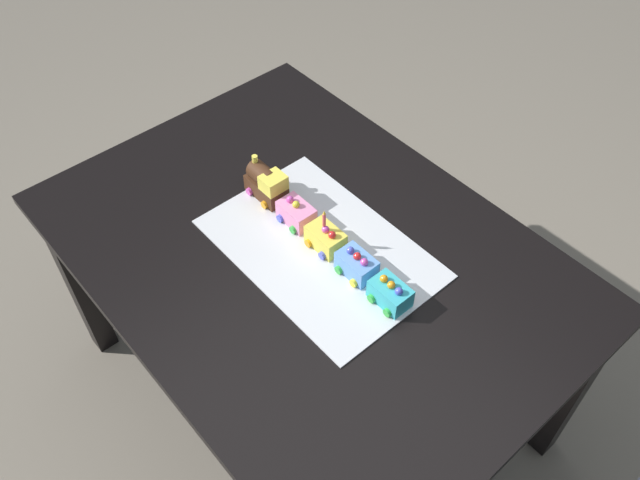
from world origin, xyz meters
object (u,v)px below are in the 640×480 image
(cake_car_gondola_bubblegum, at_px, (296,213))
(cake_car_flatbed_lemon, at_px, (326,238))
(dining_table, at_px, (308,275))
(cake_car_hopper_sky_blue, at_px, (357,265))
(cake_car_caboose_turquoise, at_px, (390,293))
(cake_locomotive, at_px, (266,183))
(birthday_candle, at_px, (324,218))

(cake_car_gondola_bubblegum, height_order, cake_car_flatbed_lemon, same)
(dining_table, xyz_separation_m, cake_car_hopper_sky_blue, (0.14, 0.04, 0.14))
(cake_car_hopper_sky_blue, bearing_deg, cake_car_caboose_turquoise, 0.00)
(cake_locomotive, distance_m, cake_car_flatbed_lemon, 0.25)
(dining_table, height_order, cake_locomotive, cake_locomotive)
(cake_car_flatbed_lemon, bearing_deg, cake_locomotive, -180.00)
(cake_locomotive, bearing_deg, cake_car_caboose_turquoise, 0.00)
(cake_car_caboose_turquoise, bearing_deg, cake_locomotive, -180.00)
(cake_locomotive, distance_m, cake_car_gondola_bubblegum, 0.13)
(dining_table, xyz_separation_m, cake_locomotive, (-0.23, 0.04, 0.16))
(cake_car_gondola_bubblegum, relative_size, birthday_candle, 1.82)
(cake_car_gondola_bubblegum, distance_m, cake_car_flatbed_lemon, 0.12)
(dining_table, distance_m, cake_car_gondola_bubblegum, 0.18)
(dining_table, relative_size, cake_car_flatbed_lemon, 14.00)
(dining_table, height_order, cake_car_hopper_sky_blue, cake_car_hopper_sky_blue)
(cake_locomotive, distance_m, cake_car_hopper_sky_blue, 0.37)
(cake_car_hopper_sky_blue, relative_size, cake_car_caboose_turquoise, 1.00)
(cake_locomotive, height_order, cake_car_caboose_turquoise, cake_locomotive)
(cake_car_hopper_sky_blue, distance_m, birthday_candle, 0.14)
(cake_locomotive, relative_size, cake_car_flatbed_lemon, 1.40)
(cake_car_hopper_sky_blue, bearing_deg, cake_locomotive, -180.00)
(cake_car_gondola_bubblegum, height_order, cake_car_hopper_sky_blue, same)
(cake_car_flatbed_lemon, bearing_deg, dining_table, -116.61)
(cake_car_flatbed_lemon, relative_size, cake_car_hopper_sky_blue, 1.00)
(cake_car_gondola_bubblegum, bearing_deg, dining_table, -24.25)
(dining_table, bearing_deg, cake_car_gondola_bubblegum, 155.75)
(cake_car_gondola_bubblegum, xyz_separation_m, cake_car_hopper_sky_blue, (0.24, 0.00, 0.00))
(cake_car_gondola_bubblegum, distance_m, cake_car_hopper_sky_blue, 0.24)
(cake_car_flatbed_lemon, relative_size, cake_car_caboose_turquoise, 1.00)
(cake_car_gondola_bubblegum, relative_size, cake_car_flatbed_lemon, 1.00)
(cake_car_flatbed_lemon, bearing_deg, birthday_candle, -180.00)
(cake_car_flatbed_lemon, height_order, birthday_candle, birthday_candle)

